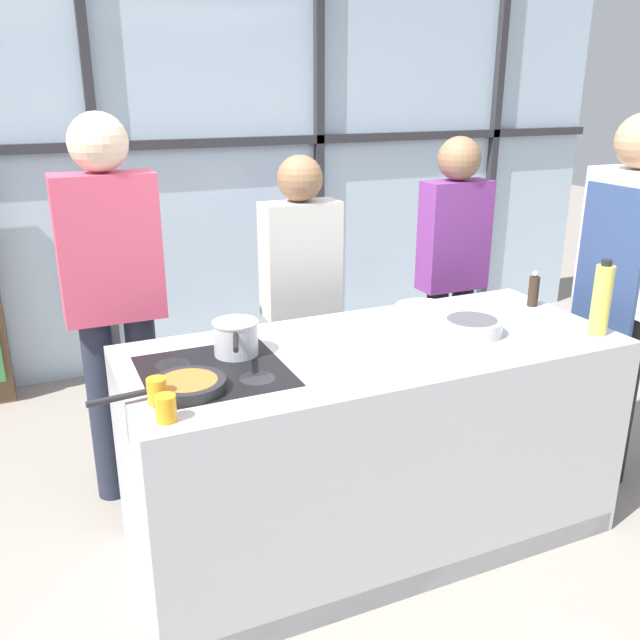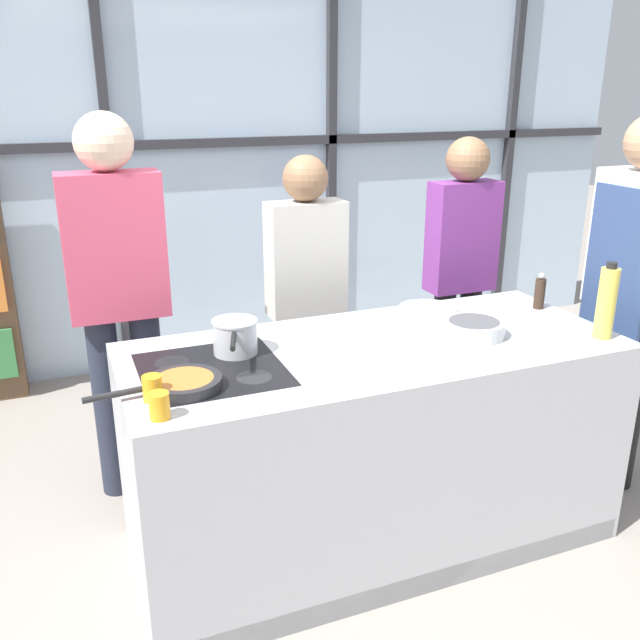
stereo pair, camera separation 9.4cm
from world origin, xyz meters
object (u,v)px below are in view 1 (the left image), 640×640
oil_bottle (601,299)px  spectator_far_left (113,289)px  juice_glass_far (157,391)px  white_plate (424,308)px  juice_glass_near (166,408)px  pepper_grinder (534,290)px  chef (622,279)px  spectator_center_left (301,291)px  spectator_center_right (452,264)px  saucepan (236,337)px  mixing_bowl (472,326)px  frying_pan (186,385)px

oil_bottle → spectator_far_left: bearing=149.7°
spectator_far_left → juice_glass_far: bearing=89.9°
white_plate → juice_glass_near: size_ratio=3.11×
pepper_grinder → juice_glass_near: size_ratio=1.96×
pepper_grinder → juice_glass_far: pepper_grinder is taller
spectator_far_left → juice_glass_near: 1.12m
chef → spectator_center_left: bearing=59.5°
spectator_center_right → juice_glass_far: (-1.82, -0.98, -0.01)m
saucepan → oil_bottle: size_ratio=1.00×
saucepan → mixing_bowl: bearing=-10.3°
chef → spectator_center_left: 1.55m
spectator_center_left → mixing_bowl: (0.43, -0.85, 0.03)m
frying_pan → juice_glass_near: (-0.11, -0.20, 0.02)m
chef → pepper_grinder: (-0.41, 0.14, -0.04)m
saucepan → white_plate: 0.99m
pepper_grinder → chef: bearing=-18.3°
juice_glass_near → juice_glass_far: 0.14m
frying_pan → oil_bottle: (1.72, -0.15, 0.13)m
juice_glass_near → mixing_bowl: bearing=11.3°
spectator_center_right → saucepan: spectator_center_right is taller
spectator_center_right → white_plate: spectator_center_right is taller
frying_pan → pepper_grinder: pepper_grinder is taller
spectator_center_right → saucepan: (-1.46, -0.67, 0.02)m
spectator_center_right → saucepan: size_ratio=5.13×
spectator_far_left → spectator_center_right: 1.82m
spectator_center_left → oil_bottle: (0.91, -1.07, 0.15)m
chef → spectator_center_left: chef is taller
pepper_grinder → juice_glass_near: (-1.83, -0.47, -0.03)m
juice_glass_far → spectator_far_left: bearing=89.9°
chef → juice_glass_near: 2.27m
frying_pan → saucepan: (0.26, 0.25, 0.05)m
saucepan → oil_bottle: bearing=-15.1°
pepper_grinder → oil_bottle: bearing=-91.4°
chef → white_plate: size_ratio=6.63×
white_plate → spectator_center_right: bearing=44.8°
juice_glass_far → spectator_center_right: bearing=28.2°
chef → oil_bottle: chef is taller
juice_glass_near → saucepan: bearing=50.7°
white_plate → juice_glass_near: juice_glass_near is taller
spectator_far_left → pepper_grinder: (1.83, -0.65, -0.05)m
white_plate → oil_bottle: oil_bottle is taller
chef → juice_glass_far: size_ratio=20.59×
juice_glass_near → white_plate: bearing=25.3°
spectator_center_right → pepper_grinder: 0.65m
mixing_bowl → pepper_grinder: bearing=22.0°
chef → spectator_center_right: bearing=28.1°
chef → spectator_far_left: 2.37m
frying_pan → pepper_grinder: (1.73, 0.27, 0.06)m
spectator_center_right → pepper_grinder: (0.01, -0.65, 0.03)m
chef → saucepan: size_ratio=5.57×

